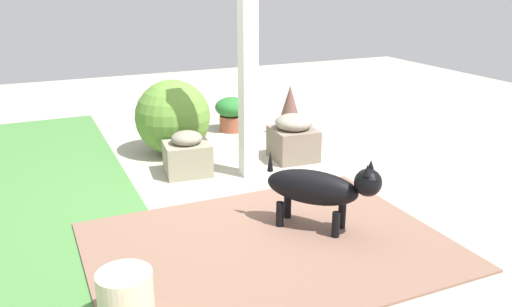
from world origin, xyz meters
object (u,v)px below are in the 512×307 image
object	(u,v)px
stone_planter_nearest	(293,138)
ceramic_urn	(126,300)
porch_pillar	(248,66)
stone_planter_mid	(187,155)
terracotta_pot_spiky	(290,112)
dog	(320,188)
round_shrub	(173,117)
terracotta_pot_broad	(231,112)

from	to	relation	value
stone_planter_nearest	ceramic_urn	size ratio (longest dim) A/B	1.45
porch_pillar	stone_planter_nearest	bearing A→B (deg)	-68.77
stone_planter_nearest	stone_planter_mid	xyz separation A→B (m)	(0.02, 1.10, -0.03)
stone_planter_mid	terracotta_pot_spiky	size ratio (longest dim) A/B	0.77
stone_planter_nearest	dog	distance (m)	1.60
round_shrub	terracotta_pot_spiky	bearing A→B (deg)	-86.82
porch_pillar	terracotta_pot_spiky	bearing A→B (deg)	-43.89
stone_planter_nearest	terracotta_pot_spiky	distance (m)	0.84
terracotta_pot_broad	round_shrub	bearing A→B (deg)	121.93
terracotta_pot_spiky	stone_planter_nearest	bearing A→B (deg)	154.82
ceramic_urn	stone_planter_nearest	bearing A→B (deg)	-45.57
porch_pillar	dog	xyz separation A→B (m)	(-1.25, -0.01, -0.69)
stone_planter_mid	dog	size ratio (longest dim) A/B	0.62
terracotta_pot_broad	dog	xyz separation A→B (m)	(-2.70, 0.39, 0.11)
terracotta_pot_broad	stone_planter_mid	bearing A→B (deg)	142.43
terracotta_pot_broad	terracotta_pot_spiky	bearing A→B (deg)	-130.18
terracotta_pot_broad	terracotta_pot_spiky	world-z (taller)	terracotta_pot_spiky
terracotta_pot_spiky	porch_pillar	bearing A→B (deg)	136.11
stone_planter_mid	dog	distance (m)	1.60
stone_planter_nearest	ceramic_urn	bearing A→B (deg)	134.43
porch_pillar	stone_planter_nearest	size ratio (longest dim) A/B	4.38
stone_planter_nearest	dog	bearing A→B (deg)	158.63
terracotta_pot_broad	stone_planter_nearest	bearing A→B (deg)	-171.20
porch_pillar	terracotta_pot_spiky	distance (m)	1.55
porch_pillar	terracotta_pot_broad	size ratio (longest dim) A/B	5.03
stone_planter_nearest	stone_planter_mid	distance (m)	1.10
round_shrub	terracotta_pot_spiky	size ratio (longest dim) A/B	1.31
porch_pillar	dog	bearing A→B (deg)	-179.47
stone_planter_nearest	porch_pillar	bearing A→B (deg)	111.23
stone_planter_mid	terracotta_pot_broad	xyz separation A→B (m)	(1.19, -0.92, 0.04)
terracotta_pot_spiky	ceramic_urn	distance (m)	3.70
porch_pillar	terracotta_pot_broad	distance (m)	1.69
stone_planter_nearest	round_shrub	bearing A→B (deg)	57.15
porch_pillar	terracotta_pot_broad	world-z (taller)	porch_pillar
terracotta_pot_broad	ceramic_urn	world-z (taller)	terracotta_pot_broad
dog	terracotta_pot_broad	bearing A→B (deg)	-8.29
stone_planter_nearest	dog	xyz separation A→B (m)	(-1.48, 0.58, 0.11)
stone_planter_mid	terracotta_pot_broad	distance (m)	1.50
round_shrub	dog	bearing A→B (deg)	-167.81
stone_planter_mid	round_shrub	distance (m)	0.69
porch_pillar	stone_planter_mid	xyz separation A→B (m)	(0.25, 0.51, -0.83)
porch_pillar	round_shrub	bearing A→B (deg)	26.67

